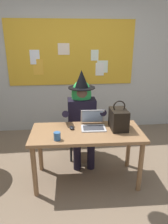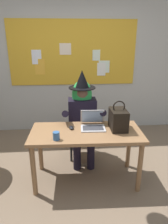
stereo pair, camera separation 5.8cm
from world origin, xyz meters
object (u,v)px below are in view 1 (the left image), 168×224
Objects in this scene: desk_main at (87,138)px; coffee_mug at (57,136)px; person_costumed at (82,112)px; laptop at (93,124)px; computer_mouse at (72,128)px; chair_at_desk at (82,126)px; handbag at (119,119)px.

coffee_mug is at bearing -151.84° from desk_main.
person_costumed is 4.24× the size of laptop.
desk_main is 13.62× the size of computer_mouse.
coffee_mug is (-0.46, -0.32, -0.00)m from laptop.
desk_main is at bearing 4.57° from chair_at_desk.
computer_mouse is (-0.19, -0.59, 0.24)m from chair_at_desk.
handbag is 0.82m from coffee_mug.
desk_main is 4.33× the size of laptop.
computer_mouse is (-0.18, 0.09, 0.11)m from desk_main.
person_costumed is 0.45m from laptop.
person_costumed is 13.34× the size of computer_mouse.
person_costumed is 0.84m from coffee_mug.
person_costumed is at bearing 128.69° from handbag.
desk_main is 1.02× the size of person_costumed.
handbag is (0.41, -0.64, 0.36)m from chair_at_desk.
person_costumed is at bearing 57.80° from computer_mouse.
person_costumed is (-0.01, -0.12, 0.28)m from chair_at_desk.
chair_at_desk is 2.35× the size of handbag.
computer_mouse is at bearing -12.49° from chair_at_desk.
chair_at_desk is 0.30m from person_costumed.
desk_main is 0.23m from computer_mouse.
person_costumed is at bearing 105.83° from laptop.
desk_main is at bearing 0.89° from person_costumed.
person_costumed reaches higher than laptop.
chair_at_desk reaches higher than computer_mouse.
desk_main is 0.44m from coffee_mug.
person_costumed reaches higher than handbag.
person_costumed is at bearing 90.35° from desk_main.
coffee_mug is at bearing -24.86° from person_costumed.
laptop is at bearing 51.84° from desk_main.
handbag is at bearing 37.41° from chair_at_desk.
handbag is (0.60, -0.05, 0.12)m from computer_mouse.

